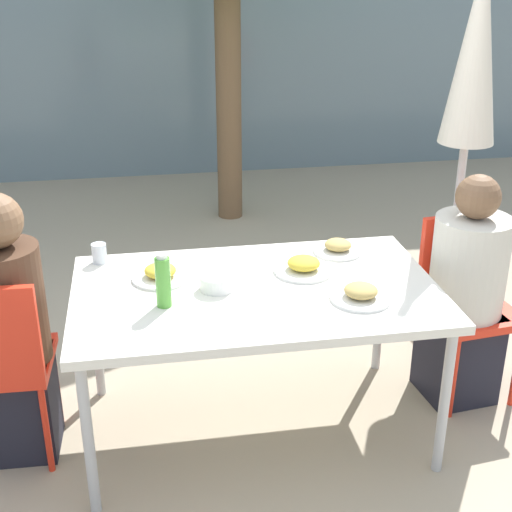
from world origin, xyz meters
name	(u,v)px	position (x,y,z in m)	size (l,w,h in m)	color
ground_plane	(256,428)	(0.00, 0.00, 0.00)	(24.00, 24.00, 0.00)	tan
building_facade	(179,13)	(0.00, 4.20, 1.50)	(10.00, 0.20, 3.00)	slate
dining_table	(256,299)	(0.00, 0.00, 0.68)	(1.56, 0.94, 0.73)	silver
person_left	(12,334)	(-1.03, 0.04, 0.58)	(0.31, 0.31, 1.21)	black
chair_right	(465,291)	(1.07, 0.20, 0.53)	(0.44, 0.44, 0.89)	red
person_right	(465,298)	(1.03, 0.12, 0.54)	(0.35, 0.35, 1.15)	black
closed_umbrella	(473,77)	(1.21, 0.67, 1.48)	(0.36, 0.36, 2.10)	#333333
plate_0	(304,266)	(0.24, 0.13, 0.76)	(0.27, 0.27, 0.07)	white
plate_1	(338,248)	(0.45, 0.31, 0.76)	(0.23, 0.23, 0.06)	white
plate_2	(160,274)	(-0.40, 0.16, 0.76)	(0.25, 0.25, 0.07)	white
plate_3	(361,294)	(0.41, -0.18, 0.76)	(0.25, 0.25, 0.07)	white
bottle	(163,281)	(-0.39, -0.10, 0.84)	(0.06, 0.06, 0.23)	#51A338
drinking_cup	(99,253)	(-0.67, 0.39, 0.78)	(0.07, 0.07, 0.09)	silver
salad_bowl	(217,282)	(-0.17, 0.02, 0.77)	(0.15, 0.15, 0.06)	white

